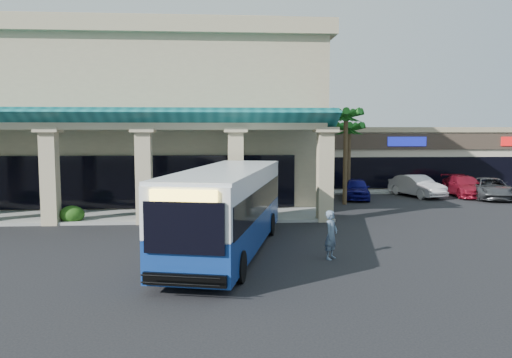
{
  "coord_description": "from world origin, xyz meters",
  "views": [
    {
      "loc": [
        0.74,
        -19.48,
        4.5
      ],
      "look_at": [
        2.5,
        4.96,
        2.2
      ],
      "focal_mm": 35.0,
      "sensor_mm": 36.0,
      "label": 1
    }
  ],
  "objects": [
    {
      "name": "strip_mall",
      "position": [
        18.0,
        24.0,
        2.45
      ],
      "size": [
        22.5,
        12.5,
        4.9
      ],
      "primitive_type": null,
      "color": "beige",
      "rests_on": "ground"
    },
    {
      "name": "ground",
      "position": [
        0.0,
        0.0,
        0.0
      ],
      "size": [
        110.0,
        110.0,
        0.0
      ],
      "primitive_type": "plane",
      "color": "black"
    },
    {
      "name": "car_gray",
      "position": [
        19.01,
        12.91,
        0.71
      ],
      "size": [
        3.59,
        5.53,
        1.42
      ],
      "primitive_type": "imported",
      "rotation": [
        0.0,
        0.0,
        -0.26
      ],
      "color": "#414346",
      "rests_on": "ground"
    },
    {
      "name": "car_red",
      "position": [
        17.89,
        14.28,
        0.72
      ],
      "size": [
        2.44,
        5.11,
        1.44
      ],
      "primitive_type": "imported",
      "rotation": [
        0.0,
        0.0,
        -0.09
      ],
      "color": "maroon",
      "rests_on": "ground"
    },
    {
      "name": "transit_bus",
      "position": [
        1.0,
        -1.0,
        1.58
      ],
      "size": [
        5.16,
        11.61,
        3.16
      ],
      "primitive_type": null,
      "rotation": [
        0.0,
        0.0,
        -0.23
      ],
      "color": "navy",
      "rests_on": "ground"
    },
    {
      "name": "main_building",
      "position": [
        -8.0,
        16.0,
        5.67
      ],
      "size": [
        30.8,
        14.8,
        11.35
      ],
      "primitive_type": null,
      "color": "tan",
      "rests_on": "ground"
    },
    {
      "name": "broadleaf_tree",
      "position": [
        7.5,
        19.0,
        2.41
      ],
      "size": [
        2.6,
        2.6,
        4.81
      ],
      "primitive_type": null,
      "color": "#1E4910",
      "rests_on": "ground"
    },
    {
      "name": "pedestrian",
      "position": [
        4.65,
        -2.3,
        0.87
      ],
      "size": [
        0.72,
        0.76,
        1.74
      ],
      "primitive_type": "imported",
      "rotation": [
        0.0,
        0.0,
        0.92
      ],
      "color": "slate",
      "rests_on": "ground"
    },
    {
      "name": "car_silver",
      "position": [
        9.91,
        13.4,
        0.71
      ],
      "size": [
        2.59,
        4.44,
        1.42
      ],
      "primitive_type": "imported",
      "rotation": [
        0.0,
        0.0,
        -0.23
      ],
      "color": "navy",
      "rests_on": "ground"
    },
    {
      "name": "arcade",
      "position": [
        -8.0,
        6.8,
        2.85
      ],
      "size": [
        30.0,
        6.2,
        5.7
      ],
      "primitive_type": null,
      "color": "#0F585C",
      "rests_on": "ground"
    },
    {
      "name": "car_white",
      "position": [
        14.48,
        14.35,
        0.75
      ],
      "size": [
        2.89,
        4.83,
        1.5
      ],
      "primitive_type": "imported",
      "rotation": [
        0.0,
        0.0,
        0.31
      ],
      "color": "silver",
      "rests_on": "ground"
    },
    {
      "name": "palm_1",
      "position": [
        9.5,
        14.0,
        2.9
      ],
      "size": [
        2.4,
        2.4,
        5.8
      ],
      "primitive_type": null,
      "color": "#185C19",
      "rests_on": "ground"
    },
    {
      "name": "palm_0",
      "position": [
        8.5,
        11.0,
        3.3
      ],
      "size": [
        2.4,
        2.4,
        6.6
      ],
      "primitive_type": null,
      "color": "#185C19",
      "rests_on": "ground"
    }
  ]
}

